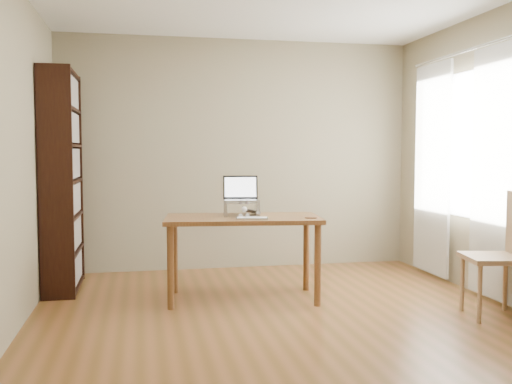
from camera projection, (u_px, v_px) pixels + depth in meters
name	position (u px, v px, depth m)	size (l,w,h in m)	color
room	(292.00, 156.00, 4.32)	(4.04, 4.54, 2.64)	brown
bookshelf	(63.00, 181.00, 5.47)	(0.30, 0.90, 2.10)	black
curtains	(461.00, 168.00, 5.47)	(0.03, 1.90, 2.25)	white
desk	(243.00, 228.00, 5.11)	(1.45, 0.84, 0.75)	#5E2E1A
laptop_stand	(241.00, 207.00, 5.18)	(0.32, 0.25, 0.13)	silver
laptop	(240.00, 194.00, 5.22)	(0.34, 0.30, 0.23)	silver
keyboard	(252.00, 218.00, 4.90)	(0.30, 0.18, 0.02)	silver
coaster	(311.00, 218.00, 4.98)	(0.11, 0.11, 0.01)	#58321E
cat	(243.00, 208.00, 5.21)	(0.26, 0.49, 0.17)	#433A35
chair	(503.00, 249.00, 4.58)	(0.52, 0.52, 1.01)	tan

